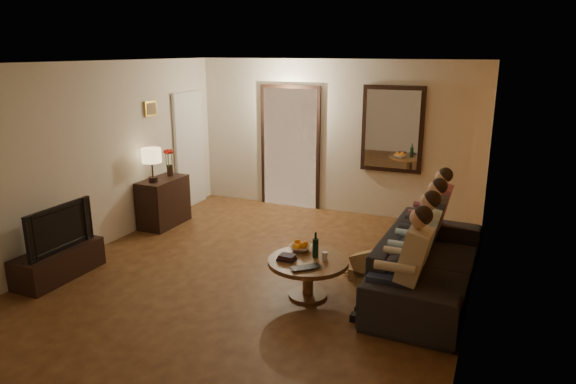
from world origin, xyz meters
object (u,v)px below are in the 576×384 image
at_px(table_lamp, 152,165).
at_px(wine_bottle, 316,244).
at_px(person_b, 417,251).
at_px(person_d, 432,219).
at_px(laptop, 308,269).
at_px(person_c, 425,234).
at_px(person_a, 406,272).
at_px(dog, 370,261).
at_px(tv_stand, 59,263).
at_px(sofa, 428,263).
at_px(coffee_table, 308,278).
at_px(tv, 54,227).
at_px(dresser, 164,202).
at_px(bowl, 301,248).

xyz_separation_m(table_lamp, wine_bottle, (3.09, -1.12, -0.43)).
height_order(table_lamp, person_b, table_lamp).
xyz_separation_m(person_d, laptop, (-1.04, -1.84, -0.14)).
bearing_deg(person_c, person_a, -90.00).
bearing_deg(dog, person_c, 47.94).
bearing_deg(laptop, person_d, 18.47).
bearing_deg(person_d, person_b, -90.00).
distance_m(tv_stand, sofa, 4.50).
bearing_deg(coffee_table, tv_stand, -166.47).
relative_size(person_a, person_b, 1.00).
relative_size(table_lamp, tv, 0.55).
bearing_deg(table_lamp, person_a, -19.24).
relative_size(dresser, tv_stand, 0.77).
xyz_separation_m(dresser, table_lamp, (0.00, -0.22, 0.65)).
relative_size(tv_stand, person_d, 0.93).
relative_size(table_lamp, bowl, 2.08).
bearing_deg(coffee_table, wine_bottle, 63.43).
bearing_deg(laptop, coffee_table, 67.62).
distance_m(tv, dog, 3.86).
bearing_deg(sofa, tv, 109.58).
relative_size(person_a, person_d, 1.00).
xyz_separation_m(tv_stand, sofa, (4.27, 1.39, 0.18)).
distance_m(table_lamp, person_c, 4.21).
relative_size(table_lamp, person_b, 0.45).
height_order(coffee_table, bowl, bowl).
relative_size(person_a, person_c, 1.00).
bearing_deg(person_a, table_lamp, 160.76).
relative_size(table_lamp, person_a, 0.45).
xyz_separation_m(sofa, person_c, (-0.10, 0.30, 0.24)).
height_order(tv, dog, tv).
relative_size(wine_bottle, laptop, 0.94).
relative_size(coffee_table, laptop, 2.78).
bearing_deg(person_c, dresser, 173.48).
distance_m(table_lamp, laptop, 3.52).
xyz_separation_m(dresser, wine_bottle, (3.09, -1.34, 0.22)).
bearing_deg(dog, person_b, -6.79).
xyz_separation_m(tv, person_b, (4.17, 1.09, -0.06)).
bearing_deg(tv, bowl, -71.59).
bearing_deg(sofa, dog, 95.25).
relative_size(person_b, bowl, 4.63).
bearing_deg(dresser, person_c, -6.52).
distance_m(dresser, dog, 3.69).
bearing_deg(dog, wine_bottle, -117.71).
xyz_separation_m(tv_stand, person_a, (4.17, 0.49, 0.41)).
bearing_deg(tv, person_b, -75.39).
relative_size(bowl, laptop, 0.79).
distance_m(dresser, person_c, 4.21).
bearing_deg(wine_bottle, laptop, -82.50).
distance_m(tv, person_a, 4.20).
bearing_deg(bowl, person_c, 29.21).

